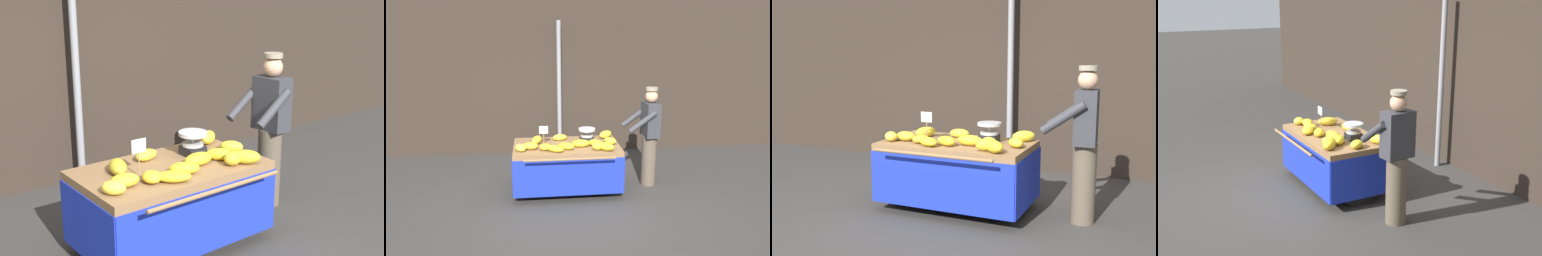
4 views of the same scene
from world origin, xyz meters
TOP-DOWN VIEW (x-y plane):
  - ground_plane at (0.00, 0.00)m, footprint 60.00×60.00m
  - back_wall at (0.00, 3.00)m, footprint 16.00×0.24m
  - street_pole at (0.02, 2.66)m, footprint 0.09×0.09m
  - banana_cart at (0.00, 0.74)m, footprint 1.74×1.19m
  - weighing_scale at (0.35, 0.86)m, footprint 0.28×0.28m
  - price_sign at (-0.37, 0.68)m, footprint 0.14×0.01m
  - banana_bunch_0 at (0.72, 0.71)m, footprint 0.26×0.27m
  - banana_bunch_1 at (0.22, 0.60)m, footprint 0.30×0.16m
  - banana_bunch_2 at (0.47, 0.41)m, footprint 0.24×0.21m
  - banana_bunch_3 at (0.46, 0.59)m, footprint 0.28×0.26m
  - banana_bunch_4 at (-0.09, 1.00)m, footprint 0.26×0.18m
  - banana_bunch_5 at (-0.02, 0.50)m, footprint 0.31×0.26m
  - banana_bunch_6 at (-0.59, 0.56)m, footprint 0.28×0.22m
  - banana_bunch_7 at (-0.20, 0.40)m, footprint 0.34×0.30m
  - banana_bunch_8 at (-0.74, 0.48)m, footprint 0.24×0.25m
  - banana_bunch_9 at (0.71, 1.06)m, footprint 0.30×0.29m
  - banana_bunch_10 at (0.59, 0.37)m, footprint 0.30×0.30m
  - banana_bunch_11 at (-0.36, 0.51)m, footprint 0.23×0.25m
  - banana_bunch_12 at (-0.48, 0.86)m, footprint 0.25×0.33m
  - vendor_person at (1.43, 0.88)m, footprint 0.60×0.54m

SIDE VIEW (x-z plane):
  - ground_plane at x=0.00m, z-range 0.00..0.00m
  - banana_cart at x=0.00m, z-range 0.19..1.00m
  - banana_bunch_7 at x=-0.20m, z-range 0.81..0.91m
  - banana_bunch_11 at x=-0.36m, z-range 0.81..0.91m
  - banana_bunch_4 at x=-0.09m, z-range 0.81..0.92m
  - banana_bunch_0 at x=0.72m, z-range 0.81..0.92m
  - banana_bunch_5 at x=-0.02m, z-range 0.81..0.92m
  - banana_bunch_6 at x=-0.59m, z-range 0.81..0.93m
  - banana_bunch_8 at x=-0.74m, z-range 0.81..0.93m
  - vendor_person at x=1.43m, z-range 0.01..1.73m
  - banana_bunch_3 at x=0.46m, z-range 0.81..0.93m
  - banana_bunch_1 at x=0.22m, z-range 0.81..0.93m
  - banana_bunch_12 at x=-0.48m, z-range 0.81..0.94m
  - banana_bunch_10 at x=0.59m, z-range 0.81..0.94m
  - banana_bunch_2 at x=0.47m, z-range 0.81..0.94m
  - banana_bunch_9 at x=0.71m, z-range 0.81..0.94m
  - weighing_scale at x=0.35m, z-range 0.82..1.05m
  - price_sign at x=-0.37m, z-range 0.89..1.23m
  - street_pole at x=0.02m, z-range 0.00..2.81m
  - back_wall at x=0.00m, z-range 0.00..4.08m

